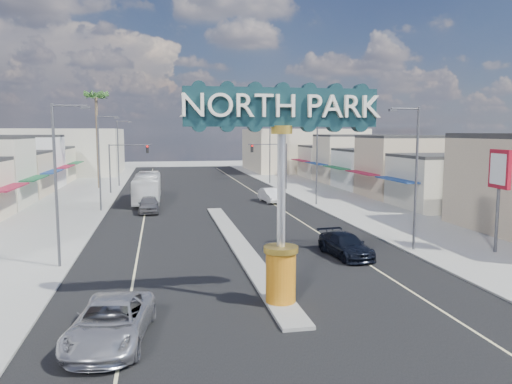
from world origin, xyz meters
name	(u,v)px	position (x,y,z in m)	size (l,w,h in m)	color
ground	(213,208)	(0.00, 30.00, 0.00)	(160.00, 160.00, 0.00)	gray
road	(213,208)	(0.00, 30.00, 0.01)	(20.00, 120.00, 0.01)	black
median_island	(238,243)	(0.00, 14.00, 0.08)	(1.30, 30.00, 0.16)	gray
sidewalk_left	(63,212)	(-14.00, 30.00, 0.06)	(8.00, 120.00, 0.12)	gray
sidewalk_right	(348,204)	(14.00, 30.00, 0.06)	(8.00, 120.00, 0.12)	gray
storefront_row_right	(383,166)	(24.00, 43.00, 3.00)	(12.00, 42.00, 6.00)	#B7B29E
backdrop_far_left	(62,152)	(-22.00, 75.00, 4.00)	(20.00, 20.00, 8.00)	#B7B29E
backdrop_far_right	(302,150)	(22.00, 75.00, 4.00)	(20.00, 20.00, 8.00)	beige
gateway_sign	(282,169)	(0.00, 1.98, 5.93)	(8.20, 1.50, 9.15)	#C8630F
traffic_signal_left	(125,158)	(-9.18, 43.99, 4.27)	(5.09, 0.45, 6.00)	#47474C
traffic_signal_right	(273,157)	(9.18, 43.99, 4.27)	(5.09, 0.45, 6.00)	#47474C
streetlight_l_near	(59,177)	(-10.43, 10.00, 5.07)	(2.03, 0.22, 9.00)	#47474C
streetlight_l_mid	(101,158)	(-10.43, 30.00, 5.07)	(2.03, 0.22, 9.00)	#47474C
streetlight_l_far	(119,150)	(-10.43, 52.00, 5.07)	(2.03, 0.22, 9.00)	#47474C
streetlight_r_near	(414,171)	(10.43, 10.00, 5.07)	(2.03, 0.22, 9.00)	#47474C
streetlight_r_mid	(315,156)	(10.43, 30.00, 5.07)	(2.03, 0.22, 9.00)	#47474C
streetlight_r_far	(269,149)	(10.43, 52.00, 5.07)	(2.03, 0.22, 9.00)	#47474C
palm_left_far	(96,101)	(-13.00, 50.00, 11.50)	(2.60, 2.60, 13.10)	brown
palm_right_mid	(280,111)	(13.00, 56.00, 10.60)	(2.60, 2.60, 12.10)	brown
palm_right_far	(283,102)	(15.00, 62.00, 12.39)	(2.60, 2.60, 14.10)	brown
suv_left	(111,322)	(-6.88, -0.67, 0.77)	(2.54, 5.51, 1.53)	#B4B4B9
suv_right	(345,245)	(5.86, 9.51, 0.70)	(1.96, 4.81, 1.40)	black
car_parked_left	(149,204)	(-6.15, 28.57, 0.78)	(1.83, 4.56, 1.55)	#5C5B60
car_parked_right	(271,195)	(6.54, 33.27, 0.74)	(1.57, 4.51, 1.49)	silver
city_bus	(147,188)	(-6.43, 35.80, 1.54)	(2.59, 11.08, 3.09)	white
bank_pylon_sign	(500,175)	(15.22, 8.40, 4.90)	(0.41, 1.99, 6.32)	#47474C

